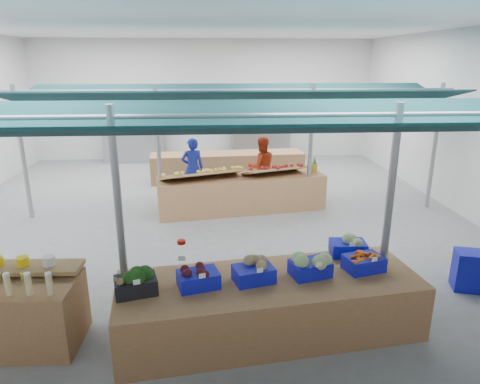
{
  "coord_description": "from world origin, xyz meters",
  "views": [
    {
      "loc": [
        0.16,
        -9.15,
        3.5
      ],
      "look_at": [
        0.7,
        -1.6,
        1.15
      ],
      "focal_mm": 32.0,
      "sensor_mm": 36.0,
      "label": 1
    }
  ],
  "objects_px": {
    "fruit_counter": "(242,193)",
    "vendor_right": "(261,167)",
    "veg_counter": "(269,305)",
    "crate_stack": "(472,271)",
    "vendor_left": "(193,168)",
    "bottle_shelf": "(1,310)"
  },
  "relations": [
    {
      "from": "bottle_shelf",
      "to": "fruit_counter",
      "type": "xyz_separation_m",
      "value": [
        3.42,
        4.86,
        -0.04
      ]
    },
    {
      "from": "veg_counter",
      "to": "fruit_counter",
      "type": "distance_m",
      "value": 4.84
    },
    {
      "from": "vendor_right",
      "to": "bottle_shelf",
      "type": "bearing_deg",
      "value": 47.0
    },
    {
      "from": "vendor_left",
      "to": "vendor_right",
      "type": "height_order",
      "value": "same"
    },
    {
      "from": "vendor_right",
      "to": "crate_stack",
      "type": "bearing_deg",
      "value": 109.24
    },
    {
      "from": "fruit_counter",
      "to": "vendor_right",
      "type": "bearing_deg",
      "value": 52.4
    },
    {
      "from": "bottle_shelf",
      "to": "veg_counter",
      "type": "bearing_deg",
      "value": 2.8
    },
    {
      "from": "veg_counter",
      "to": "crate_stack",
      "type": "relative_size",
      "value": 6.2
    },
    {
      "from": "bottle_shelf",
      "to": "crate_stack",
      "type": "height_order",
      "value": "bottle_shelf"
    },
    {
      "from": "fruit_counter",
      "to": "vendor_left",
      "type": "relative_size",
      "value": 2.5
    },
    {
      "from": "bottle_shelf",
      "to": "vendor_left",
      "type": "bearing_deg",
      "value": 72.03
    },
    {
      "from": "crate_stack",
      "to": "vendor_left",
      "type": "xyz_separation_m",
      "value": [
        -4.53,
        5.09,
        0.48
      ]
    },
    {
      "from": "veg_counter",
      "to": "fruit_counter",
      "type": "bearing_deg",
      "value": 82.64
    },
    {
      "from": "veg_counter",
      "to": "crate_stack",
      "type": "distance_m",
      "value": 3.44
    },
    {
      "from": "fruit_counter",
      "to": "vendor_left",
      "type": "bearing_deg",
      "value": 128.5
    },
    {
      "from": "veg_counter",
      "to": "vendor_left",
      "type": "bearing_deg",
      "value": 94.08
    },
    {
      "from": "bottle_shelf",
      "to": "fruit_counter",
      "type": "height_order",
      "value": "bottle_shelf"
    },
    {
      "from": "vendor_right",
      "to": "vendor_left",
      "type": "bearing_deg",
      "value": -8.99
    },
    {
      "from": "bottle_shelf",
      "to": "vendor_left",
      "type": "height_order",
      "value": "vendor_left"
    },
    {
      "from": "bottle_shelf",
      "to": "vendor_left",
      "type": "xyz_separation_m",
      "value": [
        2.22,
        5.96,
        0.32
      ]
    },
    {
      "from": "crate_stack",
      "to": "vendor_left",
      "type": "height_order",
      "value": "vendor_left"
    },
    {
      "from": "crate_stack",
      "to": "veg_counter",
      "type": "bearing_deg",
      "value": -165.75
    }
  ]
}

